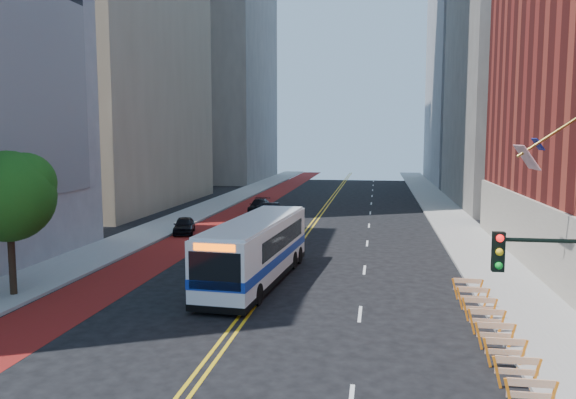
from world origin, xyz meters
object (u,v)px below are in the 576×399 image
at_px(traffic_signal, 546,296).
at_px(car_a, 184,225).
at_px(car_c, 259,206).
at_px(transit_bus, 257,249).
at_px(street_tree, 10,193).
at_px(car_b, 270,210).

bearing_deg(traffic_signal, car_a, 124.36).
distance_m(traffic_signal, car_c, 43.10).
distance_m(traffic_signal, car_a, 33.30).
xyz_separation_m(transit_bus, car_a, (-8.66, 13.29, -1.07)).
bearing_deg(street_tree, car_a, 83.77).
height_order(traffic_signal, car_c, traffic_signal).
height_order(street_tree, car_b, street_tree).
distance_m(street_tree, car_a, 18.42).
xyz_separation_m(street_tree, car_b, (6.89, 27.35, -4.24)).
xyz_separation_m(transit_bus, car_c, (-5.40, 26.04, -1.06)).
bearing_deg(transit_bus, car_c, 106.10).
distance_m(car_b, car_c, 3.63).
bearing_deg(car_a, car_b, 48.24).
distance_m(transit_bus, car_c, 26.62).
bearing_deg(car_a, traffic_signal, -69.99).
relative_size(street_tree, car_a, 1.78).
bearing_deg(car_a, street_tree, -110.58).
relative_size(transit_bus, car_a, 3.21).
relative_size(street_tree, transit_bus, 0.55).
distance_m(car_a, car_b, 10.74).
relative_size(traffic_signal, car_a, 1.35).
height_order(street_tree, car_c, street_tree).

